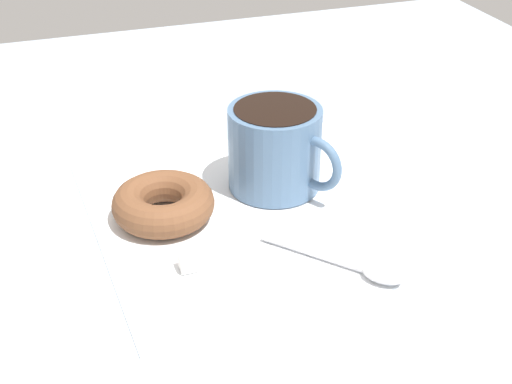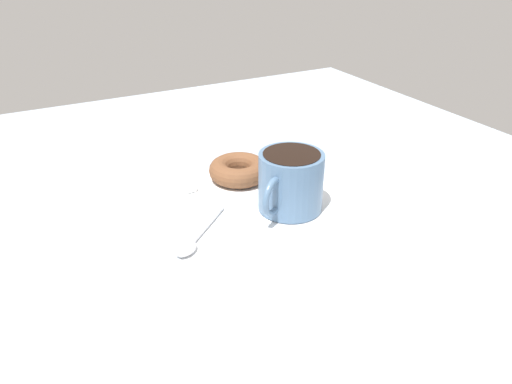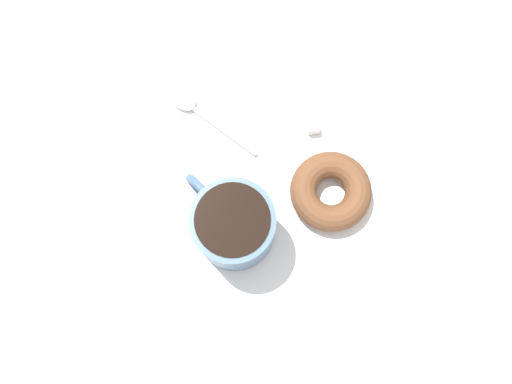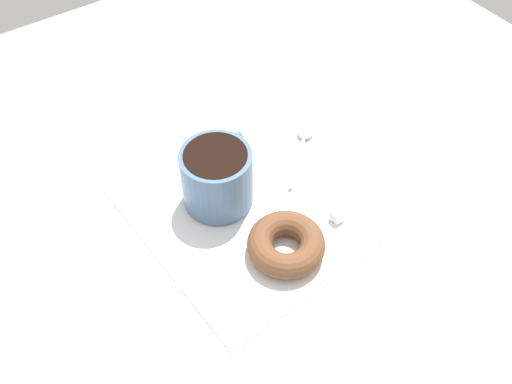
{
  "view_description": "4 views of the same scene",
  "coord_description": "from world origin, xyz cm",
  "px_view_note": "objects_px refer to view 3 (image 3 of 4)",
  "views": [
    {
      "loc": [
        -16.32,
        -52.97,
        37.68
      ],
      "look_at": [
        2.17,
        2.06,
        2.3
      ],
      "focal_mm": 50.0,
      "sensor_mm": 36.0,
      "label": 1
    },
    {
      "loc": [
        58.91,
        -28.09,
        36.63
      ],
      "look_at": [
        2.17,
        2.06,
        2.3
      ],
      "focal_mm": 35.0,
      "sensor_mm": 36.0,
      "label": 2
    },
    {
      "loc": [
        4.88,
        16.34,
        67.46
      ],
      "look_at": [
        2.17,
        2.06,
        2.3
      ],
      "focal_mm": 40.0,
      "sensor_mm": 36.0,
      "label": 3
    },
    {
      "loc": [
        -37.62,
        29.38,
        59.61
      ],
      "look_at": [
        2.17,
        2.06,
        2.3
      ],
      "focal_mm": 40.0,
      "sensor_mm": 36.0,
      "label": 4
    }
  ],
  "objects_px": {
    "sugar_cube": "(313,127)",
    "coffee_cup": "(233,225)",
    "donut": "(331,191)",
    "spoon": "(195,109)"
  },
  "relations": [
    {
      "from": "coffee_cup",
      "to": "sugar_cube",
      "type": "xyz_separation_m",
      "value": [
        -0.12,
        -0.11,
        -0.04
      ]
    },
    {
      "from": "spoon",
      "to": "donut",
      "type": "bearing_deg",
      "value": 136.03
    },
    {
      "from": "donut",
      "to": "spoon",
      "type": "xyz_separation_m",
      "value": [
        0.14,
        -0.14,
        -0.01
      ]
    },
    {
      "from": "donut",
      "to": "spoon",
      "type": "height_order",
      "value": "donut"
    },
    {
      "from": "coffee_cup",
      "to": "spoon",
      "type": "bearing_deg",
      "value": -82.45
    },
    {
      "from": "coffee_cup",
      "to": "sugar_cube",
      "type": "relative_size",
      "value": 8.09
    },
    {
      "from": "coffee_cup",
      "to": "spoon",
      "type": "height_order",
      "value": "coffee_cup"
    },
    {
      "from": "spoon",
      "to": "sugar_cube",
      "type": "relative_size",
      "value": 7.61
    },
    {
      "from": "sugar_cube",
      "to": "coffee_cup",
      "type": "bearing_deg",
      "value": 42.21
    },
    {
      "from": "donut",
      "to": "sugar_cube",
      "type": "height_order",
      "value": "donut"
    }
  ]
}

